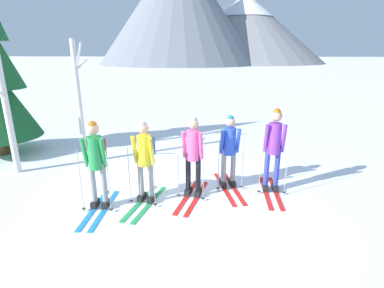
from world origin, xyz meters
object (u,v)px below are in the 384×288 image
Objects in this scene: skier_in_green at (96,160)px; skier_in_yellow at (145,157)px; birch_tree_tall at (79,95)px; birch_tree_slender at (3,95)px; skier_in_blue at (229,148)px; skier_in_pink at (193,152)px; skier_in_purple at (274,146)px.

skier_in_green is 0.92m from skier_in_yellow.
skier_in_yellow is at bearing 20.73° from skier_in_green.
birch_tree_slender reaches higher than birch_tree_tall.
skier_in_blue is (1.69, 0.85, -0.03)m from skier_in_yellow.
skier_in_pink is at bearing -146.02° from skier_in_blue.
skier_in_green is 3.65m from skier_in_purple.
skier_in_blue is 0.51× the size of birch_tree_tall.
skier_in_purple reaches higher than skier_in_blue.
birch_tree_tall is at bearing 131.62° from skier_in_yellow.
skier_in_purple is at bearing 11.97° from skier_in_pink.
birch_tree_slender reaches higher than skier_in_purple.
skier_in_pink is at bearing -36.70° from birch_tree_tall.
skier_in_blue is at bearing -26.77° from birch_tree_tall.
skier_in_purple is 5.92m from birch_tree_tall.
skier_in_pink is at bearing 19.82° from skier_in_yellow.
skier_in_yellow is 0.51× the size of birch_tree_tall.
birch_tree_tall reaches higher than skier_in_purple.
skier_in_purple is 0.49× the size of birch_tree_slender.
skier_in_yellow is 1.00m from skier_in_pink.
birch_tree_slender is at bearing 169.19° from skier_in_pink.
skier_in_pink is 1.73m from skier_in_purple.
birch_tree_tall is (-4.43, 2.24, 0.79)m from skier_in_blue.
skier_in_yellow reaches higher than skier_in_blue.
skier_in_green is 3.39m from birch_tree_slender.
skier_in_purple is 0.56× the size of birch_tree_tall.
skier_in_blue is 5.52m from birch_tree_slender.
skier_in_yellow is at bearing -165.16° from skier_in_purple.
skier_in_green is 3.96m from birch_tree_tall.
skier_in_blue is at bearing 24.65° from skier_in_green.
skier_in_purple is 6.44m from birch_tree_slender.
birch_tree_slender is (-4.65, 0.89, 0.99)m from skier_in_pink.
skier_in_green is 0.95× the size of skier_in_purple.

